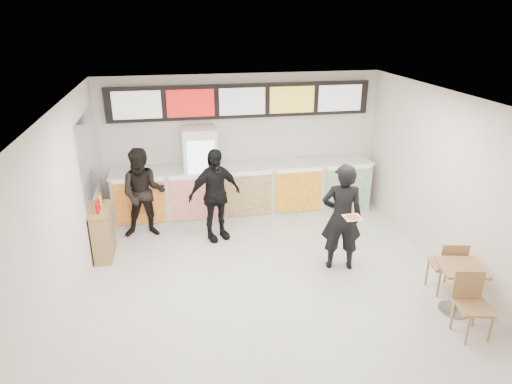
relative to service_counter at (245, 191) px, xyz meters
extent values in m
plane|color=beige|center=(0.00, -3.09, -0.57)|extent=(7.00, 7.00, 0.00)
plane|color=white|center=(0.00, -3.09, 2.43)|extent=(7.00, 7.00, 0.00)
plane|color=silver|center=(0.00, 0.41, 0.93)|extent=(6.00, 0.00, 6.00)
plane|color=silver|center=(-3.00, -3.09, 0.93)|extent=(0.00, 7.00, 7.00)
plane|color=silver|center=(3.00, -3.09, 0.93)|extent=(0.00, 7.00, 7.00)
cube|color=silver|center=(0.00, 0.01, -0.02)|extent=(5.50, 0.70, 1.10)
cube|color=silver|center=(0.00, 0.01, 0.55)|extent=(5.56, 0.76, 0.04)
cube|color=red|center=(-2.20, -0.37, 0.03)|extent=(0.99, 0.02, 0.90)
cube|color=#E63379|center=(-1.10, -0.37, 0.03)|extent=(0.99, 0.02, 0.90)
cube|color=brown|center=(0.00, -0.37, 0.03)|extent=(0.99, 0.02, 0.90)
cube|color=yellow|center=(1.10, -0.37, 0.03)|extent=(0.99, 0.02, 0.90)
cube|color=#228B3C|center=(2.20, -0.37, 0.03)|extent=(0.99, 0.02, 0.90)
cube|color=black|center=(0.00, 0.33, 1.88)|extent=(5.50, 0.12, 0.70)
cube|color=silver|center=(-2.12, 0.26, 1.88)|extent=(0.95, 0.02, 0.55)
cube|color=red|center=(-1.06, 0.26, 1.88)|extent=(0.95, 0.02, 0.55)
cube|color=silver|center=(0.00, 0.26, 1.88)|extent=(0.95, 0.02, 0.55)
cube|color=yellow|center=(1.06, 0.26, 1.88)|extent=(0.95, 0.02, 0.55)
cube|color=silver|center=(2.12, 0.26, 1.88)|extent=(0.95, 0.02, 0.55)
cube|color=white|center=(-0.93, 0.03, 0.43)|extent=(0.70, 0.65, 2.00)
cube|color=white|center=(-0.93, -0.31, 0.48)|extent=(0.54, 0.02, 1.50)
cylinder|color=#198E2F|center=(-1.14, -0.27, -0.12)|extent=(0.07, 0.07, 0.22)
cylinder|color=#DF4012|center=(-1.00, -0.27, -0.12)|extent=(0.07, 0.07, 0.22)
cylinder|color=red|center=(-0.86, -0.27, -0.12)|extent=(0.07, 0.07, 0.22)
cylinder|color=blue|center=(-0.72, -0.27, -0.12)|extent=(0.07, 0.07, 0.22)
cylinder|color=#DF4012|center=(-1.14, -0.27, 0.26)|extent=(0.07, 0.07, 0.22)
cylinder|color=red|center=(-1.00, -0.27, 0.26)|extent=(0.07, 0.07, 0.22)
cylinder|color=blue|center=(-0.86, -0.27, 0.26)|extent=(0.07, 0.07, 0.22)
cylinder|color=#198E2F|center=(-0.72, -0.27, 0.26)|extent=(0.07, 0.07, 0.22)
cylinder|color=red|center=(-1.14, -0.27, 0.64)|extent=(0.07, 0.07, 0.22)
cylinder|color=blue|center=(-1.00, -0.27, 0.64)|extent=(0.07, 0.07, 0.22)
cylinder|color=#198E2F|center=(-0.86, -0.27, 0.64)|extent=(0.07, 0.07, 0.22)
cylinder|color=#DF4012|center=(-0.72, -0.27, 0.64)|extent=(0.07, 0.07, 0.22)
cylinder|color=blue|center=(-1.14, -0.27, 1.02)|extent=(0.07, 0.07, 0.22)
cylinder|color=#198E2F|center=(-1.00, -0.27, 1.02)|extent=(0.07, 0.07, 0.22)
cylinder|color=#DF4012|center=(-0.86, -0.27, 1.02)|extent=(0.07, 0.07, 0.22)
cylinder|color=red|center=(-0.72, -0.27, 1.02)|extent=(0.07, 0.07, 0.22)
cube|color=#B2B7BF|center=(-2.99, -0.64, 1.18)|extent=(0.01, 2.00, 1.50)
imported|color=black|center=(1.24, -2.46, 0.38)|extent=(0.77, 0.60, 1.90)
imported|color=black|center=(-2.10, -0.59, 0.33)|extent=(0.91, 0.73, 1.80)
imported|color=black|center=(-0.75, -0.98, 0.34)|extent=(1.16, 0.80, 1.83)
cube|color=beige|center=(1.24, -2.91, 0.58)|extent=(0.28, 0.28, 0.01)
cone|color=#CC7233|center=(1.24, -2.91, 0.59)|extent=(0.36, 0.36, 0.02)
cube|color=tan|center=(2.50, -4.00, 0.17)|extent=(0.73, 0.73, 0.04)
cylinder|color=gray|center=(2.50, -4.00, -0.21)|extent=(0.08, 0.08, 0.73)
cylinder|color=gray|center=(2.50, -4.00, -0.56)|extent=(0.45, 0.45, 0.03)
cube|color=tan|center=(2.38, -4.55, -0.11)|extent=(0.51, 0.51, 0.04)
cube|color=tan|center=(2.38, -4.35, 0.12)|extent=(0.40, 0.12, 0.43)
cube|color=tan|center=(2.62, -3.45, -0.11)|extent=(0.51, 0.51, 0.04)
cube|color=tan|center=(2.62, -3.65, 0.12)|extent=(0.40, 0.12, 0.43)
cube|color=tan|center=(-2.82, -1.30, -0.12)|extent=(0.30, 0.80, 0.90)
cube|color=tan|center=(-2.82, -1.30, 0.34)|extent=(0.34, 0.84, 0.04)
cylinder|color=red|center=(-2.82, -1.52, 0.45)|extent=(0.06, 0.06, 0.18)
cylinder|color=red|center=(-2.82, -1.35, 0.45)|extent=(0.06, 0.06, 0.18)
cylinder|color=yellow|center=(-2.82, -1.18, 0.45)|extent=(0.06, 0.06, 0.18)
cylinder|color=brown|center=(-2.82, -1.02, 0.45)|extent=(0.06, 0.06, 0.18)
camera|label=1|loc=(-1.48, -9.05, 3.61)|focal=32.00mm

